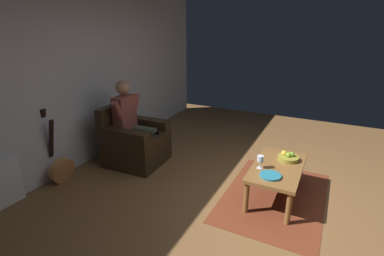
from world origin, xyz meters
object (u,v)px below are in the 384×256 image
Objects in this scene: armchair at (134,143)px; guitar at (61,167)px; fruit_bowl at (288,157)px; person_seated at (132,121)px; decorative_dish at (270,176)px; coffee_table at (277,170)px; wine_glass_near at (260,160)px.

guitar reaches higher than armchair.
armchair is 2.24m from fruit_bowl.
person_seated is 4.96× the size of fruit_bowl.
person_seated is at bearing -98.20° from decorative_dish.
person_seated is (0.00, -0.01, 0.35)m from armchair.
guitar is (0.93, -0.50, -0.46)m from person_seated.
armchair is 3.77× the size of decorative_dish.
fruit_bowl is at bearing 92.64° from person_seated.
decorative_dish is (0.52, -0.10, -0.02)m from fruit_bowl.
coffee_table is 0.29m from wine_glass_near.
coffee_table is 0.26m from fruit_bowl.
wine_glass_near is (0.16, 1.97, -0.14)m from person_seated.
guitar is at bearing -70.91° from coffee_table.
wine_glass_near is at bearing 107.17° from guitar.
armchair is 1.98m from wine_glass_near.
decorative_dish is at bearing 103.31° from guitar.
armchair reaches higher than decorative_dish.
guitar is 2.61m from wine_glass_near.
person_seated is at bearing 151.51° from guitar.
armchair is 2.14m from coffee_table.
fruit_bowl is at bearing 145.42° from wine_glass_near.
decorative_dish is at bearing -11.38° from fruit_bowl.
decorative_dish reaches higher than coffee_table.
person_seated reaches higher than armchair.
decorative_dish is at bearing 78.97° from person_seated.
wine_glass_near is at bearing 82.41° from person_seated.
person_seated is at bearing -94.76° from wine_glass_near.
decorative_dish is at bearing -4.44° from coffee_table.
coffee_table is (0.01, 2.15, -0.31)m from person_seated.
armchair is at bearing -98.26° from decorative_dish.
wine_glass_near is 0.47m from fruit_bowl.
armchair is at bearing -94.81° from wine_glass_near.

